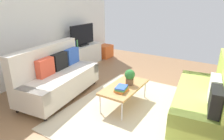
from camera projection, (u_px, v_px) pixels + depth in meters
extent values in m
plane|color=#936B47|center=(129.00, 108.00, 3.83)|extent=(7.68, 7.68, 0.00)
cube|color=white|center=(28.00, 23.00, 4.73)|extent=(6.40, 0.12, 2.90)
cube|color=beige|center=(132.00, 109.00, 3.79)|extent=(2.90, 2.20, 0.01)
cube|color=beige|center=(60.00, 83.00, 4.17)|extent=(2.00, 1.09, 0.44)
cube|color=beige|center=(46.00, 59.00, 4.13)|extent=(1.91, 0.45, 0.56)
cube|color=beige|center=(82.00, 66.00, 4.86)|extent=(0.31, 0.86, 0.22)
cube|color=beige|center=(28.00, 95.00, 3.41)|extent=(0.31, 0.86, 0.22)
cylinder|color=black|center=(94.00, 82.00, 4.88)|extent=(0.05, 0.05, 0.10)
cylinder|color=black|center=(45.00, 119.00, 3.39)|extent=(0.05, 0.05, 0.10)
cylinder|color=black|center=(72.00, 78.00, 5.14)|extent=(0.05, 0.05, 0.10)
cylinder|color=black|center=(17.00, 110.00, 3.66)|extent=(0.05, 0.05, 0.10)
cube|color=#3359B2|center=(72.00, 56.00, 4.66)|extent=(0.42, 0.19, 0.36)
cube|color=black|center=(60.00, 61.00, 4.28)|extent=(0.42, 0.19, 0.36)
cube|color=#D84C33|center=(45.00, 67.00, 3.89)|extent=(0.42, 0.19, 0.36)
cube|color=#A3BC4C|center=(201.00, 103.00, 3.38)|extent=(1.99, 1.07, 0.44)
cube|color=#A3BC4C|center=(200.00, 124.00, 2.62)|extent=(0.30, 0.86, 0.22)
cube|color=#A3BC4C|center=(203.00, 79.00, 4.06)|extent=(0.30, 0.86, 0.22)
cylinder|color=black|center=(184.00, 92.00, 4.35)|extent=(0.05, 0.05, 0.10)
cylinder|color=black|center=(218.00, 98.00, 4.08)|extent=(0.05, 0.05, 0.10)
cube|color=black|center=(215.00, 101.00, 2.62)|extent=(0.41, 0.19, 0.36)
cube|color=white|center=(214.00, 88.00, 3.00)|extent=(0.41, 0.19, 0.36)
cube|color=#B7844C|center=(124.00, 87.00, 3.79)|extent=(1.10, 0.56, 0.04)
cylinder|color=silver|center=(100.00, 104.00, 3.58)|extent=(0.02, 0.02, 0.38)
cylinder|color=silver|center=(126.00, 85.00, 4.37)|extent=(0.02, 0.02, 0.38)
cylinder|color=silver|center=(122.00, 112.00, 3.35)|extent=(0.02, 0.02, 0.38)
cylinder|color=silver|center=(145.00, 90.00, 4.14)|extent=(0.02, 0.02, 0.38)
cube|color=silver|center=(83.00, 55.00, 6.17)|extent=(1.40, 0.44, 0.64)
cube|color=black|center=(83.00, 45.00, 6.05)|extent=(0.36, 0.20, 0.04)
cube|color=black|center=(82.00, 35.00, 5.93)|extent=(1.00, 0.05, 0.60)
cube|color=orange|center=(105.00, 51.00, 7.03)|extent=(0.52, 0.40, 0.44)
cylinder|color=brown|center=(130.00, 81.00, 3.83)|extent=(0.16, 0.16, 0.13)
sphere|color=#2D7233|center=(130.00, 74.00, 3.78)|extent=(0.20, 0.20, 0.20)
cube|color=orange|center=(121.00, 90.00, 3.56)|extent=(0.25, 0.20, 0.04)
cube|color=#3F8C4C|center=(121.00, 88.00, 3.55)|extent=(0.27, 0.22, 0.03)
cube|color=#3359B2|center=(121.00, 87.00, 3.54)|extent=(0.27, 0.22, 0.03)
cylinder|color=silver|center=(68.00, 46.00, 5.60)|extent=(0.13, 0.13, 0.17)
cylinder|color=#3359B2|center=(75.00, 44.00, 5.70)|extent=(0.05, 0.05, 0.22)
cylinder|color=#3F8C4C|center=(77.00, 44.00, 5.78)|extent=(0.06, 0.06, 0.23)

